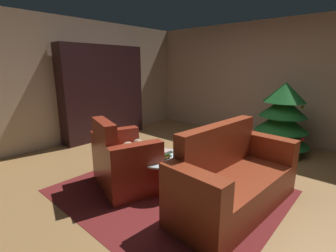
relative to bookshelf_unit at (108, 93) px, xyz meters
name	(u,v)px	position (x,y,z in m)	size (l,w,h in m)	color
ground_plane	(195,181)	(2.81, -0.55, -1.00)	(7.26, 7.26, 0.00)	olive
wall_back	(273,81)	(2.81, 2.25, 0.26)	(6.17, 0.06, 2.53)	tan
wall_left	(79,82)	(-0.25, -0.55, 0.26)	(0.06, 5.67, 2.53)	tan
area_rug	(170,191)	(2.74, -1.01, -1.00)	(2.61, 2.30, 0.01)	maroon
bookshelf_unit	(108,93)	(0.00, 0.00, 0.00)	(0.35, 1.94, 2.02)	black
armchair_red	(124,163)	(2.17, -1.31, -0.67)	(1.12, 0.94, 0.94)	maroon
couch_red	(233,181)	(3.50, -0.79, -0.68)	(0.82, 1.78, 0.95)	maroon
coffee_table	(163,160)	(2.60, -1.01, -0.61)	(0.69, 0.69, 0.43)	black
book_stack_on_table	(163,153)	(2.60, -1.00, -0.51)	(0.22, 0.17, 0.11)	tan
bottle_on_table	(177,150)	(2.77, -0.92, -0.45)	(0.07, 0.07, 0.30)	navy
decorated_tree	(282,118)	(3.30, 1.47, -0.34)	(1.03, 1.03, 1.31)	brown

